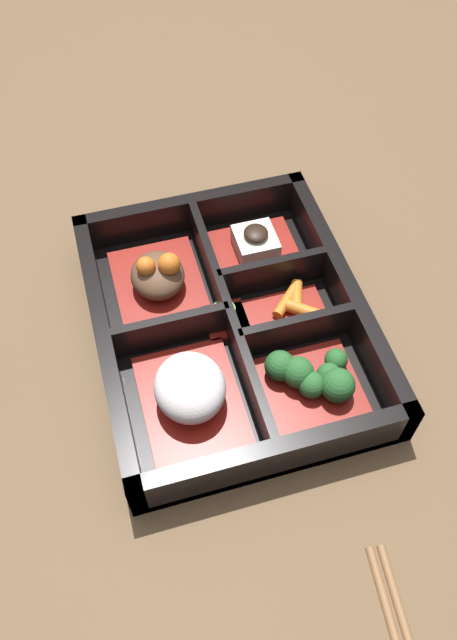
{
  "coord_description": "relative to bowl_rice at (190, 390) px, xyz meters",
  "views": [
    {
      "loc": [
        -0.32,
        0.09,
        0.5
      ],
      "look_at": [
        0.0,
        0.0,
        0.03
      ],
      "focal_mm": 35.0,
      "sensor_mm": 36.0,
      "label": 1
    }
  ],
  "objects": [
    {
      "name": "bowl_carrots",
      "position": [
        0.07,
        -0.11,
        -0.02
      ],
      "size": [
        0.05,
        0.09,
        0.02
      ],
      "color": "maroon",
      "rests_on": "bento_base"
    },
    {
      "name": "bowl_rice",
      "position": [
        0.0,
        0.0,
        0.0
      ],
      "size": [
        0.11,
        0.09,
        0.05
      ],
      "color": "maroon",
      "rests_on": "bento_base"
    },
    {
      "name": "bento_base",
      "position": [
        0.07,
        -0.05,
        -0.03
      ],
      "size": [
        0.3,
        0.24,
        0.01
      ],
      "color": "black",
      "rests_on": "ground_plane"
    },
    {
      "name": "ground_plane",
      "position": [
        0.07,
        -0.05,
        -0.03
      ],
      "size": [
        3.0,
        3.0,
        0.0
      ],
      "primitive_type": "plane",
      "color": "brown"
    },
    {
      "name": "bowl_stew",
      "position": [
        0.13,
        -0.0,
        -0.01
      ],
      "size": [
        0.11,
        0.09,
        0.05
      ],
      "color": "maroon",
      "rests_on": "bento_base"
    },
    {
      "name": "bowl_pickles",
      "position": [
        0.08,
        -0.05,
        -0.02
      ],
      "size": [
        0.04,
        0.04,
        0.01
      ],
      "color": "maroon",
      "rests_on": "bento_base"
    },
    {
      "name": "bento_rim",
      "position": [
        0.07,
        -0.06,
        -0.01
      ],
      "size": [
        0.3,
        0.24,
        0.05
      ],
      "color": "black",
      "rests_on": "ground_plane"
    },
    {
      "name": "bowl_tofu",
      "position": [
        0.15,
        -0.11,
        -0.01
      ],
      "size": [
        0.07,
        0.09,
        0.03
      ],
      "color": "maroon",
      "rests_on": "bento_base"
    },
    {
      "name": "bowl_greens",
      "position": [
        -0.01,
        -0.11,
        -0.01
      ],
      "size": [
        0.08,
        0.09,
        0.04
      ],
      "color": "maroon",
      "rests_on": "bento_base"
    }
  ]
}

